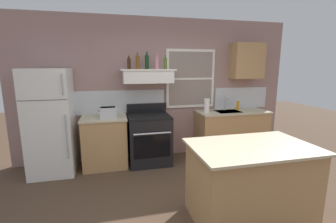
{
  "coord_description": "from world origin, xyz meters",
  "views": [
    {
      "loc": [
        -0.89,
        -2.27,
        1.8
      ],
      "look_at": [
        -0.05,
        1.2,
        1.1
      ],
      "focal_mm": 24.92,
      "sensor_mm": 36.0,
      "label": 1
    }
  ],
  "objects_px": {
    "refrigerator": "(51,122)",
    "bottle_dark_green_wine": "(147,62)",
    "bottle_olive_oil_square": "(165,63)",
    "stove_range": "(149,139)",
    "toaster": "(108,112)",
    "bottle_amber_wine": "(138,62)",
    "bottle_brown_stout": "(129,63)",
    "kitchen_island": "(250,182)",
    "dish_soap_bottle": "(238,105)",
    "bottle_rose_pink": "(157,63)",
    "paper_towel_roll": "(207,105)"
  },
  "relations": [
    {
      "from": "refrigerator",
      "to": "stove_range",
      "type": "xyz_separation_m",
      "value": [
        1.65,
        0.02,
        -0.42
      ]
    },
    {
      "from": "bottle_rose_pink",
      "to": "kitchen_island",
      "type": "distance_m",
      "value": 2.52
    },
    {
      "from": "bottle_dark_green_wine",
      "to": "dish_soap_bottle",
      "type": "xyz_separation_m",
      "value": [
        1.88,
        -0.02,
        -0.87
      ]
    },
    {
      "from": "bottle_dark_green_wine",
      "to": "kitchen_island",
      "type": "bearing_deg",
      "value": -66.81
    },
    {
      "from": "bottle_rose_pink",
      "to": "bottle_olive_oil_square",
      "type": "height_order",
      "value": "bottle_rose_pink"
    },
    {
      "from": "refrigerator",
      "to": "bottle_brown_stout",
      "type": "relative_size",
      "value": 7.55
    },
    {
      "from": "bottle_amber_wine",
      "to": "paper_towel_roll",
      "type": "relative_size",
      "value": 1.07
    },
    {
      "from": "dish_soap_bottle",
      "to": "kitchen_island",
      "type": "distance_m",
      "value": 2.34
    },
    {
      "from": "bottle_dark_green_wine",
      "to": "bottle_olive_oil_square",
      "type": "bearing_deg",
      "value": -19.38
    },
    {
      "from": "bottle_dark_green_wine",
      "to": "bottle_rose_pink",
      "type": "xyz_separation_m",
      "value": [
        0.16,
        -0.1,
        -0.02
      ]
    },
    {
      "from": "dish_soap_bottle",
      "to": "bottle_amber_wine",
      "type": "bearing_deg",
      "value": -178.61
    },
    {
      "from": "bottle_dark_green_wine",
      "to": "stove_range",
      "type": "bearing_deg",
      "value": -91.45
    },
    {
      "from": "bottle_brown_stout",
      "to": "toaster",
      "type": "bearing_deg",
      "value": -156.66
    },
    {
      "from": "bottle_brown_stout",
      "to": "dish_soap_bottle",
      "type": "height_order",
      "value": "bottle_brown_stout"
    },
    {
      "from": "bottle_brown_stout",
      "to": "kitchen_island",
      "type": "distance_m",
      "value": 2.75
    },
    {
      "from": "dish_soap_bottle",
      "to": "toaster",
      "type": "bearing_deg",
      "value": -176.24
    },
    {
      "from": "toaster",
      "to": "bottle_amber_wine",
      "type": "xyz_separation_m",
      "value": [
        0.55,
        0.12,
        0.86
      ]
    },
    {
      "from": "refrigerator",
      "to": "paper_towel_roll",
      "type": "height_order",
      "value": "refrigerator"
    },
    {
      "from": "toaster",
      "to": "stove_range",
      "type": "distance_m",
      "value": 0.9
    },
    {
      "from": "kitchen_island",
      "to": "bottle_dark_green_wine",
      "type": "bearing_deg",
      "value": 113.19
    },
    {
      "from": "toaster",
      "to": "bottle_olive_oil_square",
      "type": "bearing_deg",
      "value": 4.22
    },
    {
      "from": "bottle_rose_pink",
      "to": "kitchen_island",
      "type": "height_order",
      "value": "bottle_rose_pink"
    },
    {
      "from": "refrigerator",
      "to": "stove_range",
      "type": "relative_size",
      "value": 1.62
    },
    {
      "from": "refrigerator",
      "to": "bottle_amber_wine",
      "type": "height_order",
      "value": "bottle_amber_wine"
    },
    {
      "from": "toaster",
      "to": "paper_towel_roll",
      "type": "distance_m",
      "value": 1.87
    },
    {
      "from": "dish_soap_bottle",
      "to": "kitchen_island",
      "type": "bearing_deg",
      "value": -115.88
    },
    {
      "from": "bottle_amber_wine",
      "to": "bottle_dark_green_wine",
      "type": "xyz_separation_m",
      "value": [
        0.18,
        0.07,
        0.01
      ]
    },
    {
      "from": "bottle_brown_stout",
      "to": "bottle_rose_pink",
      "type": "relative_size",
      "value": 0.87
    },
    {
      "from": "paper_towel_roll",
      "to": "bottle_rose_pink",
      "type": "bearing_deg",
      "value": 179.04
    },
    {
      "from": "stove_range",
      "to": "bottle_amber_wine",
      "type": "height_order",
      "value": "bottle_amber_wine"
    },
    {
      "from": "paper_towel_roll",
      "to": "bottle_dark_green_wine",
      "type": "bearing_deg",
      "value": 174.1
    },
    {
      "from": "bottle_brown_stout",
      "to": "bottle_olive_oil_square",
      "type": "distance_m",
      "value": 0.65
    },
    {
      "from": "toaster",
      "to": "bottle_dark_green_wine",
      "type": "xyz_separation_m",
      "value": [
        0.72,
        0.19,
        0.87
      ]
    },
    {
      "from": "refrigerator",
      "to": "bottle_dark_green_wine",
      "type": "xyz_separation_m",
      "value": [
        1.65,
        0.18,
        0.99
      ]
    },
    {
      "from": "toaster",
      "to": "kitchen_island",
      "type": "bearing_deg",
      "value": -49.37
    },
    {
      "from": "refrigerator",
      "to": "bottle_olive_oil_square",
      "type": "height_order",
      "value": "bottle_olive_oil_square"
    },
    {
      "from": "bottle_brown_stout",
      "to": "bottle_dark_green_wine",
      "type": "height_order",
      "value": "bottle_dark_green_wine"
    },
    {
      "from": "refrigerator",
      "to": "bottle_dark_green_wine",
      "type": "height_order",
      "value": "bottle_dark_green_wine"
    },
    {
      "from": "refrigerator",
      "to": "stove_range",
      "type": "distance_m",
      "value": 1.7
    },
    {
      "from": "bottle_olive_oil_square",
      "to": "toaster",
      "type": "bearing_deg",
      "value": -175.78
    },
    {
      "from": "refrigerator",
      "to": "stove_range",
      "type": "bearing_deg",
      "value": 0.79
    },
    {
      "from": "refrigerator",
      "to": "toaster",
      "type": "distance_m",
      "value": 0.94
    },
    {
      "from": "bottle_olive_oil_square",
      "to": "bottle_rose_pink",
      "type": "bearing_deg",
      "value": 176.13
    },
    {
      "from": "bottle_brown_stout",
      "to": "bottle_amber_wine",
      "type": "bearing_deg",
      "value": -18.92
    },
    {
      "from": "toaster",
      "to": "stove_range",
      "type": "relative_size",
      "value": 0.27
    },
    {
      "from": "bottle_rose_pink",
      "to": "dish_soap_bottle",
      "type": "distance_m",
      "value": 1.92
    },
    {
      "from": "bottle_rose_pink",
      "to": "paper_towel_roll",
      "type": "relative_size",
      "value": 1.0
    },
    {
      "from": "toaster",
      "to": "bottle_olive_oil_square",
      "type": "distance_m",
      "value": 1.34
    },
    {
      "from": "bottle_rose_pink",
      "to": "bottle_olive_oil_square",
      "type": "bearing_deg",
      "value": -3.87
    },
    {
      "from": "bottle_olive_oil_square",
      "to": "kitchen_island",
      "type": "distance_m",
      "value": 2.46
    }
  ]
}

